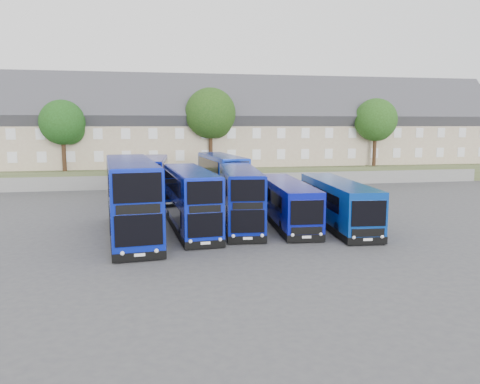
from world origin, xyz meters
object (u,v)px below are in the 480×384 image
(tree_east, at_px, (376,121))
(tree_west, at_px, (64,124))
(dd_front_left, at_px, (131,199))
(dd_front_mid, at_px, (190,201))
(coach_east_a, at_px, (287,204))
(tree_mid, at_px, (212,115))
(tree_far, at_px, (393,119))

(tree_east, bearing_deg, tree_west, -180.00)
(dd_front_left, distance_m, dd_front_mid, 3.87)
(dd_front_mid, distance_m, tree_west, 26.06)
(coach_east_a, height_order, tree_east, tree_east)
(dd_front_left, relative_size, tree_east, 1.50)
(coach_east_a, xyz_separation_m, tree_west, (-18.46, 21.97, 5.57))
(dd_front_mid, relative_size, coach_east_a, 0.92)
(tree_mid, bearing_deg, coach_east_a, -83.76)
(dd_front_mid, height_order, coach_east_a, dd_front_mid)
(tree_mid, relative_size, tree_far, 1.06)
(tree_mid, bearing_deg, dd_front_left, -108.54)
(dd_front_left, distance_m, tree_mid, 26.10)
(tree_west, distance_m, tree_east, 36.00)
(dd_front_mid, relative_size, tree_far, 1.19)
(dd_front_left, bearing_deg, coach_east_a, 3.20)
(coach_east_a, bearing_deg, dd_front_mid, -169.75)
(tree_west, distance_m, tree_far, 42.58)
(dd_front_mid, bearing_deg, coach_east_a, 1.80)
(dd_front_mid, relative_size, tree_mid, 1.12)
(tree_east, relative_size, tree_far, 0.94)
(dd_front_left, bearing_deg, tree_mid, 65.68)
(tree_east, bearing_deg, tree_mid, 178.57)
(dd_front_left, bearing_deg, tree_east, 34.30)
(tree_west, xyz_separation_m, tree_mid, (16.00, 0.50, 1.02))
(dd_front_left, relative_size, tree_west, 1.59)
(tree_west, distance_m, tree_mid, 16.04)
(dd_front_left, distance_m, tree_west, 25.37)
(dd_front_mid, height_order, tree_far, tree_far)
(tree_west, height_order, tree_far, tree_far)
(tree_west, height_order, tree_east, tree_east)
(dd_front_left, xyz_separation_m, tree_far, (34.10, 30.64, 5.38))
(tree_mid, height_order, tree_east, tree_mid)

